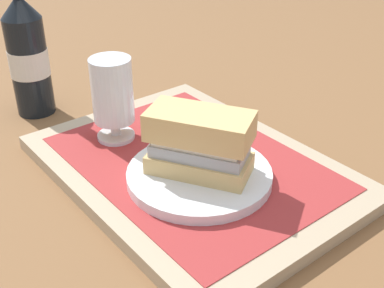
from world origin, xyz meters
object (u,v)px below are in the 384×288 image
at_px(sandwich, 197,142).
at_px(beer_glass, 113,94).
at_px(plate, 199,175).
at_px(beer_bottle, 28,54).

bearing_deg(sandwich, beer_glass, -22.47).
bearing_deg(plate, beer_bottle, 10.55).
height_order(plate, beer_bottle, beer_bottle).
xyz_separation_m(sandwich, beer_bottle, (0.36, 0.07, 0.03)).
bearing_deg(sandwich, plate, -180.00).
bearing_deg(beer_bottle, plate, -169.45).
xyz_separation_m(plate, sandwich, (0.00, 0.00, 0.05)).
relative_size(plate, beer_bottle, 0.71).
relative_size(plate, sandwich, 1.32).
bearing_deg(plate, sandwich, 31.26).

